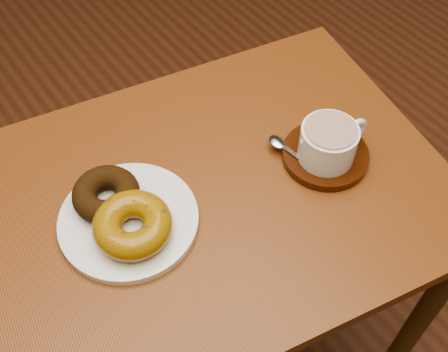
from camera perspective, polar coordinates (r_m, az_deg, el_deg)
ground at (r=1.59m, az=-9.26°, el=-16.61°), size 6.00×6.00×0.00m
cafe_table at (r=1.02m, az=-0.91°, el=-5.15°), size 0.86×0.71×0.72m
donut_plate at (r=0.90m, az=-9.66°, el=-4.44°), size 0.29×0.29×0.01m
donut_cinnamon at (r=0.90m, az=-11.89°, el=-1.82°), size 0.12×0.12×0.04m
donut_caramel at (r=0.85m, az=-9.29°, el=-4.92°), size 0.16×0.16×0.04m
saucer at (r=0.98m, az=10.25°, el=2.10°), size 0.17×0.17×0.02m
coffee_cup at (r=0.94m, az=10.62°, el=3.40°), size 0.13×0.10×0.07m
teaspoon at (r=0.96m, az=5.87°, el=3.15°), size 0.03×0.11×0.01m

